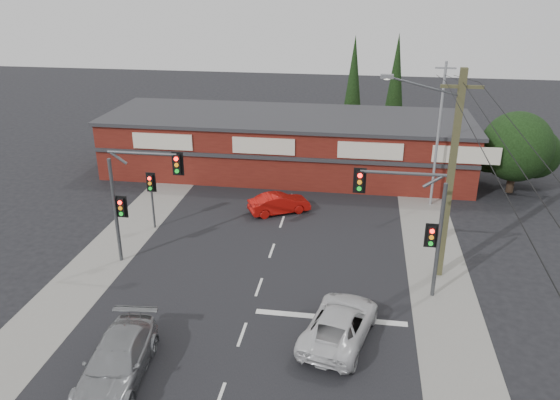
# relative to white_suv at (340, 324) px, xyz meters

# --- Properties ---
(ground) EXTENTS (120.00, 120.00, 0.00)m
(ground) POSITION_rel_white_suv_xyz_m (-3.94, 2.83, -0.69)
(ground) COLOR black
(ground) RESTS_ON ground
(road_strip) EXTENTS (14.00, 70.00, 0.01)m
(road_strip) POSITION_rel_white_suv_xyz_m (-3.94, 7.83, -0.69)
(road_strip) COLOR black
(road_strip) RESTS_ON ground
(verge_left) EXTENTS (3.00, 70.00, 0.02)m
(verge_left) POSITION_rel_white_suv_xyz_m (-12.44, 7.83, -0.68)
(verge_left) COLOR gray
(verge_left) RESTS_ON ground
(verge_right) EXTENTS (3.00, 70.00, 0.02)m
(verge_right) POSITION_rel_white_suv_xyz_m (4.56, 7.83, -0.68)
(verge_right) COLOR gray
(verge_right) RESTS_ON ground
(stop_line) EXTENTS (6.50, 0.35, 0.01)m
(stop_line) POSITION_rel_white_suv_xyz_m (-0.44, 1.33, -0.68)
(stop_line) COLOR silver
(stop_line) RESTS_ON ground
(white_suv) EXTENTS (3.41, 5.39, 1.39)m
(white_suv) POSITION_rel_white_suv_xyz_m (0.00, 0.00, 0.00)
(white_suv) COLOR silver
(white_suv) RESTS_ON ground
(silver_suv) EXTENTS (2.53, 5.27, 1.48)m
(silver_suv) POSITION_rel_white_suv_xyz_m (-7.83, -3.58, 0.05)
(silver_suv) COLOR #939698
(silver_suv) RESTS_ON ground
(red_sedan) EXTENTS (3.92, 2.93, 1.23)m
(red_sedan) POSITION_rel_white_suv_xyz_m (-4.31, 12.05, -0.08)
(red_sedan) COLOR #B50F0B
(red_sedan) RESTS_ON ground
(lane_dashes) EXTENTS (0.12, 38.56, 0.01)m
(lane_dashes) POSITION_rel_white_suv_xyz_m (-3.94, 3.31, -0.68)
(lane_dashes) COLOR silver
(lane_dashes) RESTS_ON ground
(shop_building) EXTENTS (27.30, 8.40, 4.22)m
(shop_building) POSITION_rel_white_suv_xyz_m (-4.93, 19.81, 1.44)
(shop_building) COLOR #541610
(shop_building) RESTS_ON ground
(tree_cluster) EXTENTS (5.90, 5.10, 5.50)m
(tree_cluster) POSITION_rel_white_suv_xyz_m (10.75, 18.27, 2.20)
(tree_cluster) COLOR #2D2116
(tree_cluster) RESTS_ON ground
(conifer_near) EXTENTS (1.80, 1.80, 9.25)m
(conifer_near) POSITION_rel_white_suv_xyz_m (-0.44, 26.83, 4.79)
(conifer_near) COLOR #2D2116
(conifer_near) RESTS_ON ground
(conifer_far) EXTENTS (1.80, 1.80, 9.25)m
(conifer_far) POSITION_rel_white_suv_xyz_m (3.06, 28.83, 4.79)
(conifer_far) COLOR #2D2116
(conifer_far) RESTS_ON ground
(traffic_mast_left) EXTENTS (3.77, 0.27, 5.97)m
(traffic_mast_left) POSITION_rel_white_suv_xyz_m (-10.36, 4.83, 3.24)
(traffic_mast_left) COLOR #47494C
(traffic_mast_left) RESTS_ON ground
(traffic_mast_right) EXTENTS (3.96, 0.27, 5.97)m
(traffic_mast_right) POSITION_rel_white_suv_xyz_m (2.93, 3.83, 3.25)
(traffic_mast_right) COLOR #47494C
(traffic_mast_right) RESTS_ON ground
(pedestal_signal) EXTENTS (0.55, 0.27, 3.38)m
(pedestal_signal) POSITION_rel_white_suv_xyz_m (-11.14, 8.83, 1.71)
(pedestal_signal) COLOR #47494C
(pedestal_signal) RESTS_ON ground
(utility_pole) EXTENTS (4.38, 0.59, 10.00)m
(utility_pole) POSITION_rel_white_suv_xyz_m (4.43, 5.82, 4.70)
(utility_pole) COLOR brown
(utility_pole) RESTS_ON ground
(steel_pole) EXTENTS (1.20, 0.16, 9.00)m
(steel_pole) POSITION_rel_white_suv_xyz_m (5.06, 14.83, 4.01)
(steel_pole) COLOR gray
(steel_pole) RESTS_ON ground
(power_lines) EXTENTS (2.01, 29.00, 1.22)m
(power_lines) POSITION_rel_white_suv_xyz_m (4.54, 0.36, 8.35)
(power_lines) COLOR black
(power_lines) RESTS_ON ground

